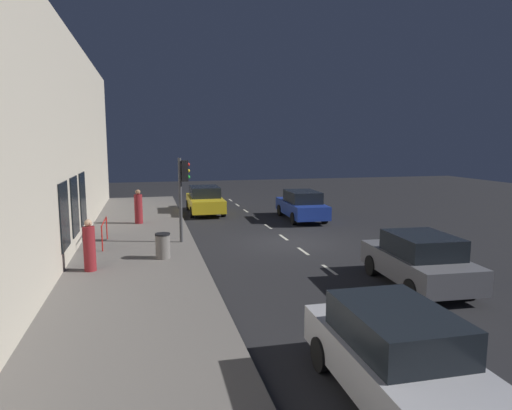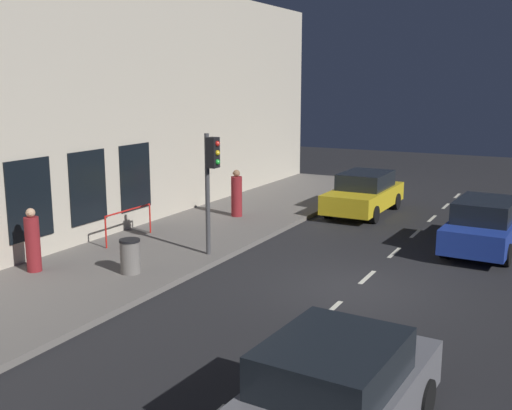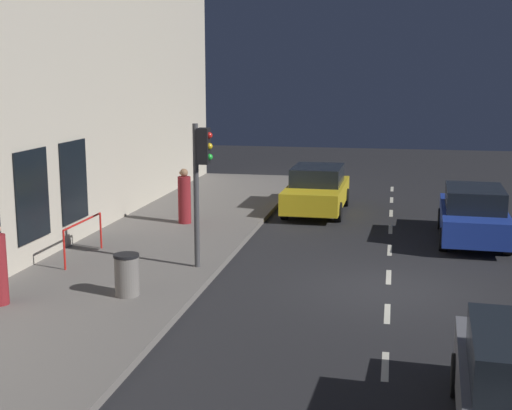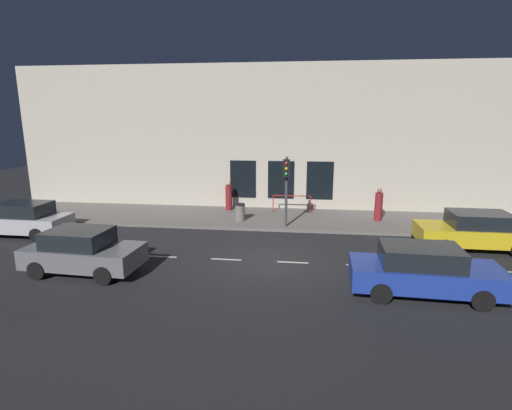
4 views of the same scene
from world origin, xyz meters
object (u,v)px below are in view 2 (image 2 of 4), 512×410
Objects in this scene: parked_car_3 at (335,392)px; trash_bin at (130,256)px; parked_car_1 at (485,225)px; pedestrian_1 at (33,242)px; parked_car_2 at (364,193)px; traffic_light at (211,171)px; pedestrian_0 at (237,195)px.

trash_bin is at bearing 151.52° from parked_car_3.
pedestrian_1 is (9.96, 8.06, 0.13)m from parked_car_1.
parked_car_2 is at bearing 109.75° from parked_car_3.
trash_bin is (-2.31, -1.03, -0.32)m from pedestrian_1.
parked_car_2 is at bearing -103.16° from traffic_light.
trash_bin is at bearing 156.32° from pedestrian_0.
pedestrian_1 is (5.14, 11.47, 0.12)m from parked_car_2.
parked_car_1 is at bearing 145.61° from parked_car_2.
parked_car_2 is 4.98m from pedestrian_0.
traffic_light is 2.06× the size of pedestrian_1.
pedestrian_1 reaches higher than parked_car_3.
parked_car_1 and parked_car_3 have the same top height.
pedestrian_0 is at bearing -82.65° from trash_bin.
traffic_light is 3.26m from trash_bin.
trash_bin is at bearing 75.66° from parked_car_2.
pedestrian_1 is at bearing 139.33° from pedestrian_0.
parked_car_1 is 11.52m from parked_car_3.
traffic_light reaches higher than parked_car_1.
parked_car_3 is 2.41× the size of pedestrian_0.
pedestrian_0 is at bearing 128.31° from parked_car_3.
traffic_light is 5.03m from pedestrian_1.
parked_car_2 is (4.83, -3.40, 0.00)m from parked_car_1.
trash_bin is (0.95, 2.43, -1.96)m from traffic_light.
parked_car_2 is 5.07× the size of trash_bin.
trash_bin is (-0.92, 7.16, -0.33)m from pedestrian_0.
parked_car_2 is 2.65× the size of pedestrian_0.
parked_car_2 is 15.55m from parked_car_3.
pedestrian_1 is at bearing -138.52° from parked_car_1.
parked_car_1 is 2.70× the size of pedestrian_0.
pedestrian_1 is 2.55m from trash_bin.
parked_car_2 is at bearing -105.13° from trash_bin.
parked_car_2 is 1.10× the size of parked_car_3.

